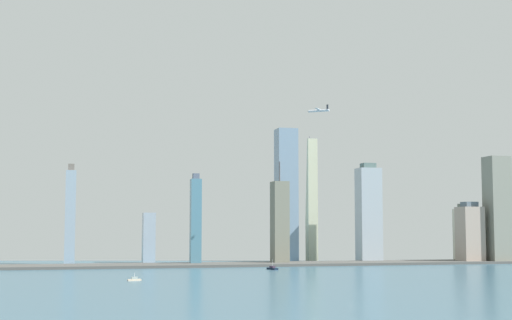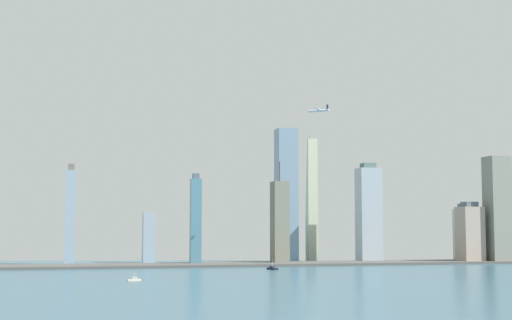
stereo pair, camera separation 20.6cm
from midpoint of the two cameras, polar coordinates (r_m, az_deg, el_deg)
ground_plane at (r=448.96m, az=7.24°, el=-10.69°), size 6000.00×6000.00×0.00m
waterfront_pier at (r=870.09m, az=-3.22°, el=-7.92°), size 976.39×69.90×2.93m
skyscraper_0 at (r=1008.25m, az=15.64°, el=-5.44°), size 24.84×25.02×74.56m
skyscraper_1 at (r=902.07m, az=1.82°, el=-4.78°), size 18.20×22.84×123.11m
skyscraper_2 at (r=1001.49m, az=4.24°, el=-2.93°), size 13.11×13.86×168.84m
skyscraper_3 at (r=976.24m, az=15.92°, el=-5.41°), size 26.95×27.31×75.83m
skyscraper_4 at (r=924.71m, az=-13.89°, el=-4.15°), size 12.17×15.72×119.79m
skyscraper_5 at (r=980.61m, az=2.31°, el=-2.65°), size 26.02×25.04×172.72m
skyscraper_6 at (r=985.92m, az=17.83°, el=-3.59°), size 26.78×25.87×132.46m
skyscraper_7 at (r=953.50m, az=-8.12°, el=-5.85°), size 15.07×20.08×62.30m
skyscraper_8 at (r=964.52m, az=8.54°, el=-4.08°), size 27.95×24.28×125.46m
skyscraper_9 at (r=883.01m, az=-4.59°, el=-4.62°), size 12.31×12.16×107.10m
boat_1 at (r=635.80m, az=-9.19°, el=-8.92°), size 11.31×4.69×6.73m
boat_2 at (r=795.01m, az=1.25°, el=-8.20°), size 8.37×18.23×10.37m
airplane at (r=830.90m, az=4.77°, el=3.76°), size 21.69×19.38×7.61m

